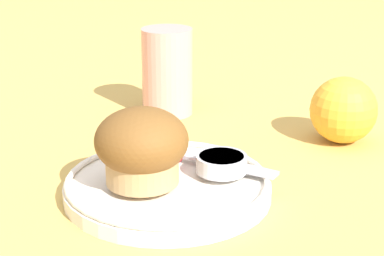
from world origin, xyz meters
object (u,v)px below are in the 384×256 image
butter_knife (198,158)px  muffin (142,147)px  juice_glass (167,72)px  orange_fruit (343,110)px

butter_knife → muffin: bearing=-103.4°
butter_knife → juice_glass: juice_glass is taller
butter_knife → orange_fruit: 0.20m
muffin → orange_fruit: 0.27m
juice_glass → orange_fruit: bearing=-4.1°
orange_fruit → muffin: bearing=-122.3°
muffin → juice_glass: 0.26m
orange_fruit → juice_glass: (-0.23, 0.02, 0.02)m
butter_knife → orange_fruit: orange_fruit is taller
muffin → butter_knife: (0.03, 0.07, -0.03)m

